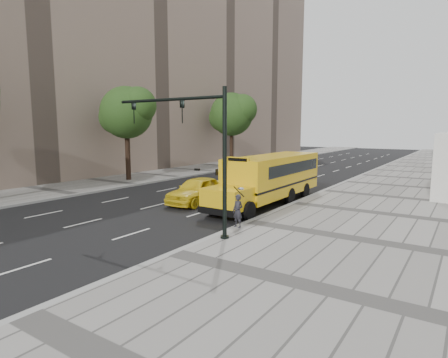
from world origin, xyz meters
The scene contains 13 objects.
ground centered at (0.00, 0.00, 0.00)m, with size 140.00×140.00×0.00m, color black.
sidewalk_museum centered at (12.00, 0.00, 0.07)m, with size 12.00×140.00×0.15m, color gray.
sidewalk_far centered at (-11.00, 0.00, 0.07)m, with size 6.00×140.00×0.15m, color gray.
curb_museum centered at (6.00, 0.00, 0.07)m, with size 0.30×140.00×0.15m, color gray.
curb_far centered at (-8.00, 0.00, 0.07)m, with size 0.30×140.00×0.15m, color gray.
building_far centered at (-19.00, 10.00, 16.00)m, with size 10.00×80.00×32.00m, color gray.
tree_b centered at (-10.41, 1.56, 6.12)m, with size 5.13×4.56×8.36m.
tree_c centered at (-10.40, 18.67, 6.47)m, with size 6.04×5.37×9.11m.
school_bus centered at (4.50, 0.00, 1.76)m, with size 2.96×11.56×3.19m.
taxi_near centered at (0.67, -2.80, 0.83)m, with size 1.96×4.88×1.66m, color yellow.
taxi_far centered at (-0.68, 8.31, 0.73)m, with size 1.55×4.45×1.47m, color yellow.
pedestrian centered at (6.15, -6.82, 0.92)m, with size 0.56×0.37×1.55m, color #26252B.
traffic_signal centered at (5.19, -8.60, 4.09)m, with size 6.18×0.36×6.40m.
Camera 1 is at (15.05, -21.31, 4.76)m, focal length 30.00 mm.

